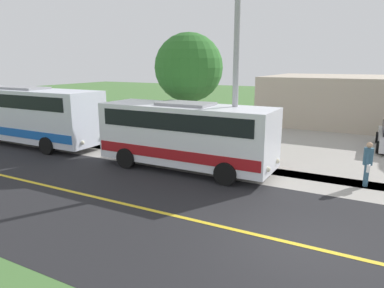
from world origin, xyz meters
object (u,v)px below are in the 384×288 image
(pedestrian_with_bags, at_px, (368,163))
(tree_curbside, at_px, (189,68))
(shuttle_bus_front, at_px, (186,133))
(transit_bus_rear, at_px, (25,113))
(street_light_pole, at_px, (235,65))

(pedestrian_with_bags, relative_size, tree_curbside, 0.28)
(shuttle_bus_front, bearing_deg, transit_bus_rear, -90.24)
(shuttle_bus_front, relative_size, transit_bus_rear, 0.77)
(pedestrian_with_bags, distance_m, street_light_pole, 6.24)
(shuttle_bus_front, height_order, pedestrian_with_bags, shuttle_bus_front)
(pedestrian_with_bags, height_order, street_light_pole, street_light_pole)
(transit_bus_rear, height_order, pedestrian_with_bags, transit_bus_rear)
(transit_bus_rear, distance_m, street_light_pole, 12.85)
(pedestrian_with_bags, relative_size, street_light_pole, 0.21)
(pedestrian_with_bags, bearing_deg, tree_curbside, -100.71)
(shuttle_bus_front, bearing_deg, tree_curbside, -153.42)
(shuttle_bus_front, relative_size, tree_curbside, 1.29)
(tree_curbside, bearing_deg, transit_bus_rear, -72.40)
(street_light_pole, height_order, tree_curbside, street_light_pole)
(transit_bus_rear, xyz_separation_m, pedestrian_with_bags, (-1.26, 17.61, -0.87))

